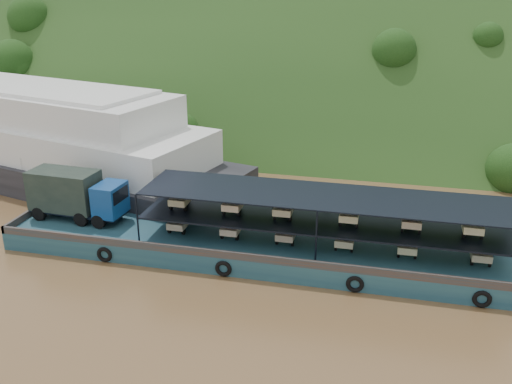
# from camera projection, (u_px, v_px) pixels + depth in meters

# --- Properties ---
(ground) EXTENTS (160.00, 160.00, 0.00)m
(ground) POSITION_uv_depth(u_px,v_px,m) (275.00, 255.00, 37.86)
(ground) COLOR brown
(ground) RESTS_ON ground
(hillside) EXTENTS (140.00, 39.60, 39.60)m
(hillside) POSITION_uv_depth(u_px,v_px,m) (334.00, 126.00, 70.57)
(hillside) COLOR #1A3513
(hillside) RESTS_ON ground
(cargo_barge) EXTENTS (35.00, 7.18, 4.68)m
(cargo_barge) POSITION_uv_depth(u_px,v_px,m) (249.00, 237.00, 37.79)
(cargo_barge) COLOR #15384C
(cargo_barge) RESTS_ON ground
(passenger_ferry) EXTENTS (42.97, 20.65, 8.44)m
(passenger_ferry) POSITION_uv_depth(u_px,v_px,m) (30.00, 137.00, 51.95)
(passenger_ferry) COLOR black
(passenger_ferry) RESTS_ON ground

